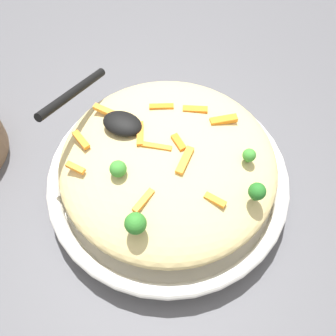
# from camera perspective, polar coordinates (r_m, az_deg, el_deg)

# --- Properties ---
(ground_plane) EXTENTS (2.40, 2.40, 0.00)m
(ground_plane) POSITION_cam_1_polar(r_m,az_deg,el_deg) (0.68, 0.00, -2.93)
(ground_plane) COLOR #4C4C51
(serving_bowl) EXTENTS (0.36, 0.36, 0.05)m
(serving_bowl) POSITION_cam_1_polar(r_m,az_deg,el_deg) (0.66, 0.00, -1.86)
(serving_bowl) COLOR white
(serving_bowl) RESTS_ON ground_plane
(pasta_mound) EXTENTS (0.31, 0.30, 0.07)m
(pasta_mound) POSITION_cam_1_polar(r_m,az_deg,el_deg) (0.61, 0.00, 0.45)
(pasta_mound) COLOR #D1BA7A
(pasta_mound) RESTS_ON serving_bowl
(carrot_piece_0) EXTENTS (0.03, 0.01, 0.01)m
(carrot_piece_0) POSITION_cam_1_polar(r_m,az_deg,el_deg) (0.64, -8.27, 7.42)
(carrot_piece_0) COLOR orange
(carrot_piece_0) RESTS_ON pasta_mound
(carrot_piece_1) EXTENTS (0.02, 0.04, 0.01)m
(carrot_piece_1) POSITION_cam_1_polar(r_m,az_deg,el_deg) (0.55, -3.46, -4.16)
(carrot_piece_1) COLOR orange
(carrot_piece_1) RESTS_ON pasta_mound
(carrot_piece_2) EXTENTS (0.01, 0.04, 0.01)m
(carrot_piece_2) POSITION_cam_1_polar(r_m,az_deg,el_deg) (0.57, 2.19, 0.98)
(carrot_piece_2) COLOR orange
(carrot_piece_2) RESTS_ON pasta_mound
(carrot_piece_3) EXTENTS (0.03, 0.02, 0.01)m
(carrot_piece_3) POSITION_cam_1_polar(r_m,az_deg,el_deg) (0.61, -11.22, 3.60)
(carrot_piece_3) COLOR orange
(carrot_piece_3) RESTS_ON pasta_mound
(carrot_piece_4) EXTENTS (0.03, 0.01, 0.01)m
(carrot_piece_4) POSITION_cam_1_polar(r_m,az_deg,el_deg) (0.55, 6.12, -4.16)
(carrot_piece_4) COLOR orange
(carrot_piece_4) RESTS_ON pasta_mound
(carrot_piece_5) EXTENTS (0.03, 0.02, 0.01)m
(carrot_piece_5) POSITION_cam_1_polar(r_m,az_deg,el_deg) (0.63, -0.86, 7.97)
(carrot_piece_5) COLOR orange
(carrot_piece_5) RESTS_ON pasta_mound
(carrot_piece_6) EXTENTS (0.03, 0.02, 0.01)m
(carrot_piece_6) POSITION_cam_1_polar(r_m,az_deg,el_deg) (0.59, 1.38, 3.35)
(carrot_piece_6) COLOR orange
(carrot_piece_6) RESTS_ON pasta_mound
(carrot_piece_7) EXTENTS (0.04, 0.01, 0.01)m
(carrot_piece_7) POSITION_cam_1_polar(r_m,az_deg,el_deg) (0.59, -1.52, 2.68)
(carrot_piece_7) COLOR orange
(carrot_piece_7) RESTS_ON pasta_mound
(carrot_piece_8) EXTENTS (0.04, 0.02, 0.01)m
(carrot_piece_8) POSITION_cam_1_polar(r_m,az_deg,el_deg) (0.63, 3.54, 7.60)
(carrot_piece_8) COLOR orange
(carrot_piece_8) RESTS_ON pasta_mound
(carrot_piece_9) EXTENTS (0.03, 0.01, 0.01)m
(carrot_piece_9) POSITION_cam_1_polar(r_m,az_deg,el_deg) (0.59, -11.93, 0.04)
(carrot_piece_9) COLOR orange
(carrot_piece_9) RESTS_ON pasta_mound
(carrot_piece_10) EXTENTS (0.04, 0.03, 0.01)m
(carrot_piece_10) POSITION_cam_1_polar(r_m,az_deg,el_deg) (0.62, 7.22, 6.21)
(carrot_piece_10) COLOR orange
(carrot_piece_10) RESTS_ON pasta_mound
(carrot_piece_11) EXTENTS (0.02, 0.04, 0.01)m
(carrot_piece_11) POSITION_cam_1_polar(r_m,az_deg,el_deg) (0.60, -3.65, 4.46)
(carrot_piece_11) COLOR orange
(carrot_piece_11) RESTS_ON pasta_mound
(broccoli_floret_0) EXTENTS (0.03, 0.03, 0.03)m
(broccoli_floret_0) POSITION_cam_1_polar(r_m,az_deg,el_deg) (0.52, -4.23, -7.21)
(broccoli_floret_0) COLOR #296820
(broccoli_floret_0) RESTS_ON pasta_mound
(broccoli_floret_1) EXTENTS (0.02, 0.02, 0.02)m
(broccoli_floret_1) POSITION_cam_1_polar(r_m,az_deg,el_deg) (0.58, 10.49, 1.63)
(broccoli_floret_1) COLOR #377928
(broccoli_floret_1) RESTS_ON pasta_mound
(broccoli_floret_2) EXTENTS (0.02, 0.02, 0.03)m
(broccoli_floret_2) POSITION_cam_1_polar(r_m,az_deg,el_deg) (0.55, 11.48, -3.03)
(broccoli_floret_2) COLOR #205B1C
(broccoli_floret_2) RESTS_ON pasta_mound
(broccoli_floret_3) EXTENTS (0.02, 0.02, 0.03)m
(broccoli_floret_3) POSITION_cam_1_polar(r_m,az_deg,el_deg) (0.56, -6.49, -0.13)
(broccoli_floret_3) COLOR #377928
(broccoli_floret_3) RESTS_ON pasta_mound
(serving_spoon) EXTENTS (0.11, 0.15, 0.07)m
(serving_spoon) POSITION_cam_1_polar(r_m,az_deg,el_deg) (0.61, -8.19, 7.12)
(serving_spoon) COLOR black
(serving_spoon) RESTS_ON pasta_mound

